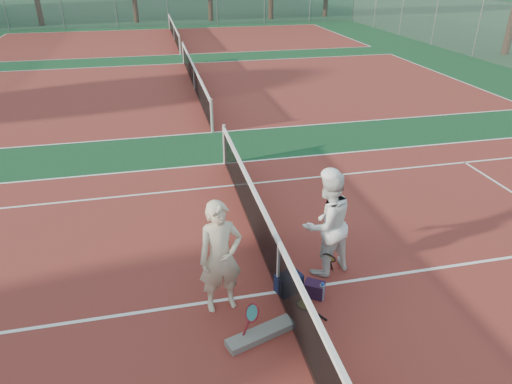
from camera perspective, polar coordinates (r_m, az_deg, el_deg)
ground at (r=7.82m, az=2.74°, el=-12.39°), size 130.00×130.00×0.00m
court_main at (r=7.81m, az=2.74°, el=-12.37°), size 23.77×10.97×0.01m
court_far_a at (r=19.99m, az=-7.65°, el=12.59°), size 23.77×10.97×0.01m
court_far_b at (r=33.20m, az=-10.16°, el=18.24°), size 23.77×10.97×0.01m
net_main at (r=7.50m, az=2.83°, el=-9.39°), size 0.10×10.98×1.02m
net_far_a at (r=19.87m, az=-7.75°, el=14.01°), size 0.10×10.98×1.02m
net_far_b at (r=33.13m, az=-10.23°, el=19.10°), size 0.10×10.98×1.02m
fence_back at (r=39.97m, az=-11.02°, el=21.81°), size 32.00×0.06×3.00m
player_a at (r=6.99m, az=-4.47°, el=-8.15°), size 0.74×0.54×1.88m
player_b at (r=7.84m, az=8.84°, el=-3.95°), size 1.11×0.98×1.92m
racket_red at (r=6.91m, az=-0.50°, el=-15.78°), size 0.42×0.40×0.53m
racket_black_held at (r=8.06m, az=9.05°, el=-8.98°), size 0.43×0.43×0.53m
racket_spare at (r=7.58m, az=6.05°, el=-13.85°), size 0.53×0.66×0.03m
sports_bag_navy at (r=7.75m, az=4.11°, el=-11.29°), size 0.48×0.40×0.33m
sports_bag_purple at (r=7.72m, az=7.28°, el=-11.97°), size 0.39×0.37×0.26m
net_cover_canvas at (r=7.02m, az=0.59°, el=-17.33°), size 1.10×0.57×0.11m
water_bottle at (r=7.64m, az=8.24°, el=-12.33°), size 0.09×0.09×0.30m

